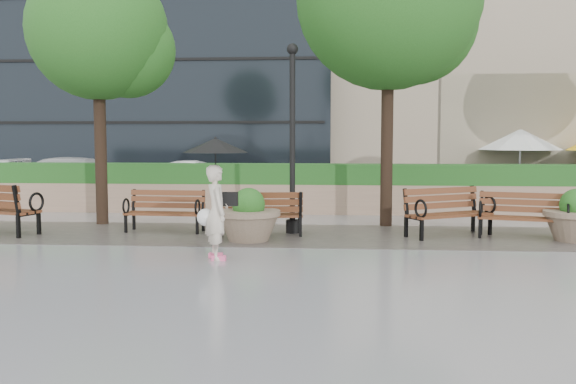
# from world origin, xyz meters

# --- Properties ---
(ground) EXTENTS (100.00, 100.00, 0.00)m
(ground) POSITION_xyz_m (0.00, 0.00, 0.00)
(ground) COLOR gray
(ground) RESTS_ON ground
(cobble_strip) EXTENTS (28.00, 3.20, 0.01)m
(cobble_strip) POSITION_xyz_m (0.00, 3.00, 0.01)
(cobble_strip) COLOR #383330
(cobble_strip) RESTS_ON ground
(hedge_wall) EXTENTS (24.00, 0.80, 1.35)m
(hedge_wall) POSITION_xyz_m (0.00, 7.00, 0.66)
(hedge_wall) COLOR tan
(hedge_wall) RESTS_ON ground
(asphalt_street) EXTENTS (40.00, 7.00, 0.00)m
(asphalt_street) POSITION_xyz_m (0.00, 11.00, 0.00)
(asphalt_street) COLOR black
(asphalt_street) RESTS_ON ground
(bench_1) EXTENTS (1.74, 0.78, 0.91)m
(bench_1) POSITION_xyz_m (-2.41, 3.22, 0.27)
(bench_1) COLOR brown
(bench_1) RESTS_ON ground
(bench_2) EXTENTS (1.83, 0.90, 0.94)m
(bench_2) POSITION_xyz_m (-0.25, 2.88, 0.28)
(bench_2) COLOR brown
(bench_2) RESTS_ON ground
(bench_3) EXTENTS (1.99, 1.58, 1.01)m
(bench_3) POSITION_xyz_m (3.70, 3.12, 0.30)
(bench_3) COLOR brown
(bench_3) RESTS_ON ground
(bench_4) EXTENTS (1.86, 1.13, 0.94)m
(bench_4) POSITION_xyz_m (5.16, 2.91, 0.28)
(bench_4) COLOR brown
(bench_4) RESTS_ON ground
(planter_left) EXTENTS (1.28, 1.28, 1.07)m
(planter_left) POSITION_xyz_m (-0.40, 2.18, 0.42)
(planter_left) COLOR #7F6B56
(planter_left) RESTS_ON ground
(planter_right) EXTENTS (1.26, 1.26, 1.06)m
(planter_right) POSITION_xyz_m (6.14, 2.68, 0.41)
(planter_right) COLOR #7F6B56
(planter_right) RESTS_ON ground
(lamppost) EXTENTS (0.28, 0.28, 4.06)m
(lamppost) POSITION_xyz_m (0.40, 3.26, 1.79)
(lamppost) COLOR black
(lamppost) RESTS_ON ground
(tree_0) EXTENTS (3.37, 3.25, 6.20)m
(tree_0) POSITION_xyz_m (-4.11, 4.44, 4.45)
(tree_0) COLOR black
(tree_0) RESTS_ON ground
(tree_1) EXTENTS (4.24, 4.24, 7.39)m
(tree_1) POSITION_xyz_m (2.65, 4.66, 5.13)
(tree_1) COLOR black
(tree_1) RESTS_ON ground
(patio_umb_white) EXTENTS (2.50, 2.50, 2.30)m
(patio_umb_white) POSITION_xyz_m (6.80, 9.26, 1.99)
(patio_umb_white) COLOR black
(patio_umb_white) RESTS_ON ground
(car_left) EXTENTS (4.93, 2.20, 1.41)m
(car_left) POSITION_xyz_m (-7.06, 10.06, 0.70)
(car_left) COLOR silver
(car_left) RESTS_ON ground
(car_right) EXTENTS (4.06, 2.05, 1.28)m
(car_right) POSITION_xyz_m (-3.30, 10.63, 0.64)
(car_right) COLOR silver
(car_right) RESTS_ON ground
(pedestrian) EXTENTS (1.12, 1.12, 2.06)m
(pedestrian) POSITION_xyz_m (-0.69, 0.28, 1.26)
(pedestrian) COLOR beige
(pedestrian) RESTS_ON ground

